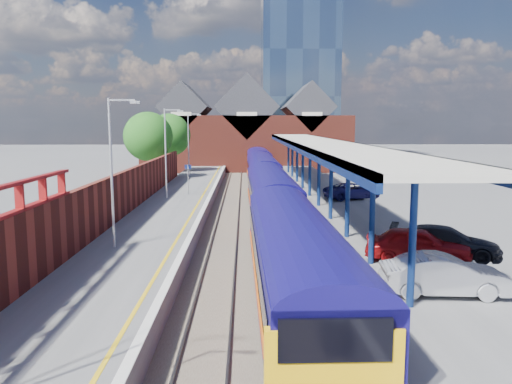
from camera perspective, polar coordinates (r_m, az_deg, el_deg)
ground at (r=47.74m, az=-0.92°, el=-0.43°), size 240.00×240.00×0.00m
ballast_bed at (r=37.87m, az=-0.83°, el=-2.54°), size 6.00×76.00×0.06m
rails at (r=37.85m, az=-0.83°, el=-2.41°), size 4.51×76.00×0.14m
left_platform at (r=38.14m, az=-9.12°, el=-1.85°), size 5.00×76.00×1.00m
right_platform at (r=38.31m, az=8.19°, el=-1.79°), size 6.00×76.00×1.00m
coping_left at (r=37.81m, az=-5.61°, el=-1.07°), size 0.30×76.00×0.05m
coping_right at (r=37.86m, az=3.94°, el=-1.04°), size 0.30×76.00×0.05m
yellow_line at (r=37.86m, az=-6.52°, el=-1.10°), size 0.14×76.00×0.01m
train at (r=42.50m, az=1.13°, el=1.44°), size 3.02×65.94×3.45m
canopy at (r=39.66m, az=7.12°, el=5.46°), size 4.50×52.00×4.48m
lamp_post_b at (r=24.10m, az=-15.90°, el=3.15°), size 1.48×0.18×7.00m
lamp_post_c at (r=39.76m, az=-10.11°, el=5.03°), size 1.48×0.18×7.00m
lamp_post_d at (r=55.62m, az=-7.59°, el=5.83°), size 1.48×0.18×7.00m
platform_sign at (r=41.73m, az=-7.77°, el=2.04°), size 0.55×0.08×2.50m
brick_wall at (r=32.07m, az=-15.37°, el=-0.32°), size 0.35×50.00×3.86m
station_building at (r=75.27m, az=-1.07°, el=6.74°), size 30.00×12.12×13.78m
glass_tower at (r=98.71m, az=4.89°, el=15.55°), size 14.20×14.20×40.30m
tree_near at (r=54.13m, az=-12.06°, el=6.06°), size 5.20×5.20×8.10m
tree_far at (r=61.85m, az=-9.77°, el=6.31°), size 5.20×5.20×8.10m
parked_car_red at (r=22.35m, az=18.01°, el=-5.73°), size 4.67×2.95×1.48m
parked_car_silver at (r=18.40m, az=20.71°, el=-8.88°), size 4.32×1.78×1.39m
parked_car_dark at (r=23.52m, az=20.78°, el=-5.35°), size 5.04×3.46×1.35m
parked_car_blue at (r=39.67m, az=11.01°, el=0.12°), size 4.92×3.33×1.25m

